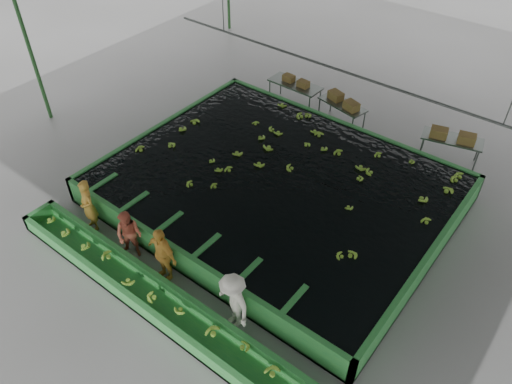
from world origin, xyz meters
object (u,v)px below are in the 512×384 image
Objects in this scene: flotation_tank at (276,189)px; worker_b at (129,235)px; sorting_trough at (156,299)px; packing_table_right at (449,149)px; box_stack_left at (296,84)px; worker_a at (88,206)px; worker_d at (233,302)px; box_stack_mid at (343,104)px; box_stack_right at (452,139)px; worker_c at (162,254)px; packing_table_left at (295,94)px; packing_table_mid at (341,113)px.

flotation_tank is 6.46× the size of worker_b.
flotation_tank is at bearing 42.56° from worker_b.
packing_table_right reaches higher than sorting_trough.
flotation_tank is 8.70× the size of box_stack_left.
worker_a is 5.41m from worker_d.
flotation_tank is 5.84× the size of worker_a.
box_stack_mid is (-4.05, -0.30, 0.40)m from packing_table_right.
worker_b is 10.86m from box_stack_right.
worker_a is at bearing -129.28° from flotation_tank.
sorting_trough is at bearing -2.26° from worker_a.
box_stack_mid is (-2.50, 9.31, -0.01)m from worker_d.
worker_b reaches higher than sorting_trough.
box_stack_mid is at bearing 57.91° from worker_b.
worker_c is (-0.49, -4.30, 0.43)m from flotation_tank.
flotation_tank is at bearing -61.37° from box_stack_left.
flotation_tank is at bearing -61.11° from packing_table_left.
flotation_tank is 1.00× the size of sorting_trough.
box_stack_right is at bearing 1.83° from box_stack_left.
worker_b reaches higher than packing_table_left.
worker_b reaches higher than packing_table_mid.
worker_a is 9.75m from box_stack_mid.
worker_a is 0.97× the size of worker_c.
sorting_trough is at bearing -86.37° from packing_table_mid.
worker_a is at bearing -125.90° from packing_table_right.
worker_a is at bearing -107.10° from packing_table_mid.
packing_table_right is at bearing 2.58° from packing_table_left.
box_stack_mid is at bearing -177.04° from box_stack_right.
flotation_tank is 5.68× the size of worker_c.
worker_b is 9.38m from box_stack_left.
worker_a is at bearing -126.14° from box_stack_right.
box_stack_right is at bearing 71.58° from sorting_trough.
worker_b is at bearing -83.92° from packing_table_left.
box_stack_right reaches higher than packing_table_right.
flotation_tank is 5.81× the size of worker_d.
worker_a reaches higher than packing_table_left.
sorting_trough is 10.51m from box_stack_left.
packing_table_mid is 1.62× the size of box_stack_left.
packing_table_mid is at bearing 93.63° from sorting_trough.
packing_table_left is at bearing -177.42° from packing_table_right.
worker_a is 0.92× the size of packing_table_mid.
box_stack_mid is (2.17, -0.02, 0.37)m from packing_table_left.
sorting_trough is 10.97m from packing_table_right.
sorting_trough is (0.00, -5.10, -0.20)m from flotation_tank.
worker_c is 0.89× the size of packing_table_right.
worker_a is 1.74m from worker_b.
box_stack_left reaches higher than packing_table_mid.
sorting_trough is 5.68× the size of worker_c.
packing_table_right reaches higher than packing_table_mid.
sorting_trough is 6.90× the size of box_stack_right.
box_stack_right is at bearing -92.69° from packing_table_right.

